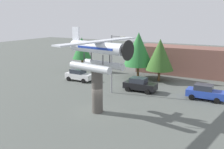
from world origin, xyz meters
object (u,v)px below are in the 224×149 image
at_px(streetlight_primary, 113,60).
at_px(tree_west, 82,48).
at_px(car_mid_black, 140,84).
at_px(storefront_building, 184,60).
at_px(display_pedestal, 97,91).
at_px(floatplane_monument, 98,53).
at_px(tree_center_back, 160,55).
at_px(car_far_blue, 205,92).
at_px(tree_east, 138,49).
at_px(car_near_white, 79,75).

height_order(streetlight_primary, tree_west, streetlight_primary).
xyz_separation_m(car_mid_black, storefront_building, (2.39, 13.11, 1.38)).
bearing_deg(display_pedestal, floatplane_monument, -9.42).
bearing_deg(tree_center_back, tree_west, 177.91).
bearing_deg(car_mid_black, car_far_blue, 4.06).
relative_size(floatplane_monument, streetlight_primary, 1.45).
relative_size(display_pedestal, tree_east, 0.62).
xyz_separation_m(car_mid_black, car_far_blue, (7.90, 0.56, 0.00)).
distance_m(floatplane_monument, tree_east, 15.92).
bearing_deg(floatplane_monument, streetlight_primary, 115.97).
height_order(car_far_blue, tree_west, tree_west).
bearing_deg(storefront_building, streetlight_primary, -107.88).
height_order(floatplane_monument, car_near_white, floatplane_monument).
relative_size(floatplane_monument, car_far_blue, 2.49).
bearing_deg(storefront_building, car_mid_black, -100.33).
distance_m(car_near_white, car_mid_black, 10.10).
bearing_deg(display_pedestal, car_far_blue, 47.37).
xyz_separation_m(display_pedestal, tree_east, (-2.39, 15.62, 2.31)).
distance_m(tree_east, tree_center_back, 3.66).
relative_size(car_mid_black, tree_east, 0.60).
bearing_deg(streetlight_primary, car_far_blue, 15.58).
bearing_deg(car_mid_black, tree_west, 153.87).
bearing_deg(tree_west, display_pedestal, -50.21).
relative_size(streetlight_primary, tree_west, 1.23).
bearing_deg(tree_center_back, car_far_blue, -37.35).
bearing_deg(car_near_white, floatplane_monument, -45.44).
bearing_deg(tree_center_back, display_pedestal, -94.55).
height_order(streetlight_primary, tree_center_back, streetlight_primary).
distance_m(streetlight_primary, storefront_building, 16.39).
height_order(storefront_building, tree_east, tree_east).
relative_size(streetlight_primary, tree_center_back, 1.15).
height_order(display_pedestal, tree_east, tree_east).
xyz_separation_m(storefront_building, tree_west, (-16.24, -6.32, 1.74)).
bearing_deg(tree_center_back, streetlight_primary, -109.26).
distance_m(car_far_blue, streetlight_primary, 11.41).
relative_size(car_near_white, car_mid_black, 1.00).
relative_size(car_mid_black, car_far_blue, 1.00).
distance_m(streetlight_primary, tree_east, 9.13).
xyz_separation_m(floatplane_monument, tree_east, (-2.52, 15.65, -1.55)).
xyz_separation_m(car_near_white, tree_east, (6.90, 6.08, 3.61)).
relative_size(car_far_blue, streetlight_primary, 0.58).
bearing_deg(car_far_blue, tree_west, 164.01).
xyz_separation_m(floatplane_monument, storefront_building, (3.05, 22.02, -3.79)).
relative_size(car_far_blue, tree_west, 0.72).
xyz_separation_m(floatplane_monument, streetlight_primary, (-1.94, 6.54, -1.82)).
height_order(floatplane_monument, storefront_building, floatplane_monument).
bearing_deg(tree_east, tree_west, 179.69).
bearing_deg(car_far_blue, tree_center_back, 142.65).
distance_m(car_mid_black, tree_east, 8.28).
bearing_deg(streetlight_primary, car_mid_black, 42.29).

